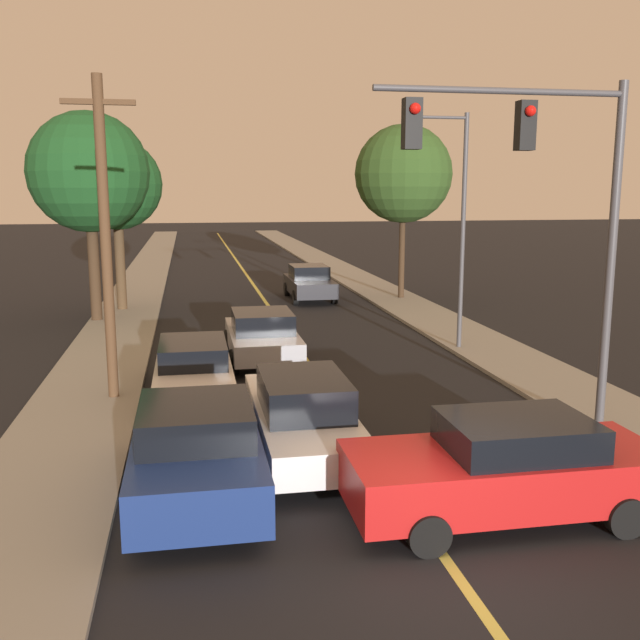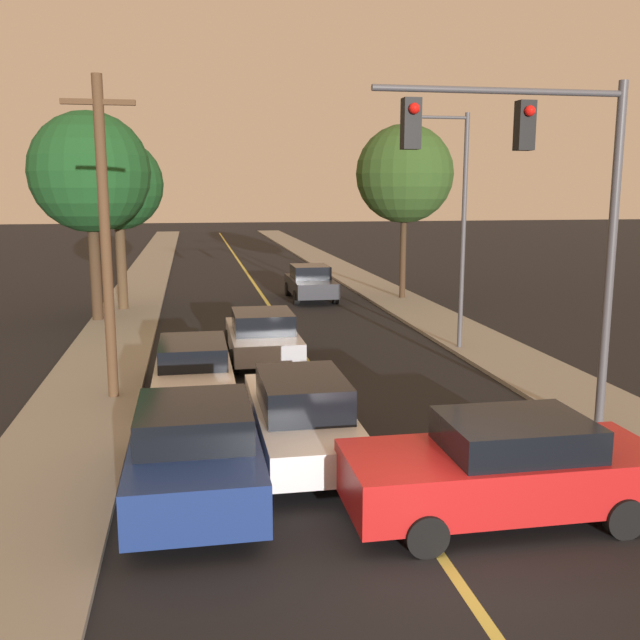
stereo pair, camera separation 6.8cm
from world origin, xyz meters
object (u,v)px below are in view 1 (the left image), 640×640
at_px(car_outer_lane_second, 193,367).
at_px(car_near_lane_front, 303,414).
at_px(car_near_lane_second, 262,335).
at_px(traffic_signal_mast, 544,186).
at_px(car_far_oncoming, 309,283).
at_px(tree_left_near, 89,173).
at_px(car_outer_lane_front, 197,449).
at_px(streetlamp_right, 450,199).
at_px(car_crossing_right, 506,468).
at_px(tree_left_far, 116,185).
at_px(tree_right_near, 403,174).
at_px(utility_pole_left, 105,234).

bearing_deg(car_outer_lane_second, car_near_lane_front, -64.23).
relative_size(car_near_lane_second, traffic_signal_mast, 0.65).
height_order(car_far_oncoming, tree_left_near, tree_left_near).
xyz_separation_m(car_outer_lane_front, streetlamp_right, (7.68, 9.40, 3.79)).
bearing_deg(car_outer_lane_second, car_far_oncoming, 70.07).
height_order(car_near_lane_front, streetlamp_right, streetlamp_right).
distance_m(streetlamp_right, tree_left_near, 13.13).
relative_size(streetlamp_right, tree_left_near, 0.92).
distance_m(car_outer_lane_second, traffic_signal_mast, 8.87).
bearing_deg(car_crossing_right, tree_left_far, 19.96).
distance_m(car_near_lane_front, tree_left_near, 16.28).
bearing_deg(traffic_signal_mast, car_far_oncoming, 94.18).
distance_m(car_near_lane_second, tree_left_far, 11.48).
distance_m(car_crossing_right, traffic_signal_mast, 5.70).
bearing_deg(car_near_lane_front, car_outer_lane_front, -139.63).
height_order(car_far_oncoming, car_crossing_right, car_crossing_right).
relative_size(car_near_lane_second, car_crossing_right, 0.93).
height_order(traffic_signal_mast, tree_left_far, traffic_signal_mast).
relative_size(car_crossing_right, tree_left_far, 0.70).
bearing_deg(traffic_signal_mast, car_crossing_right, -122.26).
relative_size(streetlamp_right, tree_left_far, 1.03).
bearing_deg(tree_right_near, streetlamp_right, -99.19).
xyz_separation_m(car_outer_lane_front, car_far_oncoming, (5.28, 20.36, -0.05)).
xyz_separation_m(car_near_lane_front, tree_left_far, (-4.74, 16.91, 4.30)).
distance_m(car_near_lane_second, utility_pole_left, 5.96).
bearing_deg(traffic_signal_mast, tree_right_near, 81.44).
height_order(utility_pole_left, tree_left_near, tree_left_near).
distance_m(car_far_oncoming, tree_right_near, 6.31).
relative_size(car_crossing_right, tree_left_near, 0.63).
height_order(car_far_oncoming, traffic_signal_mast, traffic_signal_mast).
relative_size(car_near_lane_front, car_crossing_right, 1.07).
xyz_separation_m(car_outer_lane_second, car_far_oncoming, (5.28, 14.56, 0.05)).
relative_size(car_outer_lane_second, car_far_oncoming, 1.16).
xyz_separation_m(car_near_lane_front, traffic_signal_mast, (4.65, 0.05, 4.21)).
relative_size(car_near_lane_second, car_outer_lane_second, 0.88).
height_order(car_outer_lane_second, streetlamp_right, streetlamp_right).
bearing_deg(tree_left_far, streetlamp_right, -41.41).
bearing_deg(streetlamp_right, car_near_lane_second, -176.74).
distance_m(car_outer_lane_front, car_far_oncoming, 21.04).
distance_m(car_outer_lane_second, tree_right_near, 17.30).
bearing_deg(utility_pole_left, streetlamp_right, 20.72).
distance_m(car_crossing_right, utility_pole_left, 10.24).
bearing_deg(car_far_oncoming, car_near_lane_second, 73.73).
height_order(car_far_oncoming, tree_left_far, tree_left_far).
relative_size(car_far_oncoming, tree_left_near, 0.57).
distance_m(car_outer_lane_front, tree_left_far, 19.28).
bearing_deg(utility_pole_left, car_crossing_right, -48.79).
height_order(car_outer_lane_second, car_far_oncoming, car_far_oncoming).
height_order(traffic_signal_mast, tree_left_near, tree_left_near).
xyz_separation_m(car_near_lane_second, car_crossing_right, (2.58, -10.63, 0.03)).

